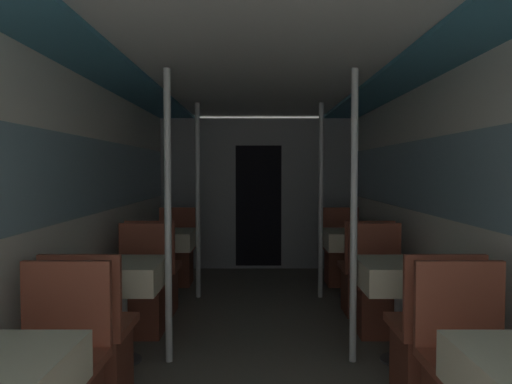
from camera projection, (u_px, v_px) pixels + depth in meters
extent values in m
cube|color=silver|center=(75.00, 214.00, 3.77)|extent=(0.05, 8.51, 2.10)
cube|color=#8CB2C6|center=(76.00, 177.00, 3.76)|extent=(0.03, 7.83, 0.62)
cube|color=silver|center=(444.00, 214.00, 3.78)|extent=(0.05, 8.51, 2.10)
cube|color=#8CB2C6|center=(443.00, 177.00, 3.76)|extent=(0.03, 7.83, 0.62)
cube|color=silver|center=(260.00, 67.00, 3.72)|extent=(2.79, 8.51, 0.04)
cube|color=teal|center=(107.00, 72.00, 3.72)|extent=(0.50, 8.17, 0.03)
cube|color=teal|center=(412.00, 72.00, 3.73)|extent=(0.50, 8.17, 0.03)
cube|color=gray|center=(257.00, 194.00, 7.00)|extent=(2.73, 0.08, 2.10)
cube|color=black|center=(257.00, 206.00, 6.97)|extent=(0.64, 0.01, 1.68)
cube|color=#9E4C38|center=(50.00, 367.00, 2.37)|extent=(0.46, 0.46, 0.05)
cube|color=#9E4C38|center=(66.00, 304.00, 2.57)|extent=(0.46, 0.04, 0.45)
cylinder|color=#4C4C51|center=(120.00, 360.00, 3.61)|extent=(0.29, 0.29, 0.01)
cylinder|color=#B7B7BC|center=(119.00, 312.00, 3.59)|extent=(0.10, 0.10, 0.69)
cube|color=#B2B2B7|center=(119.00, 264.00, 3.58)|extent=(0.56, 0.56, 0.02)
cube|color=beige|center=(119.00, 275.00, 3.58)|extent=(0.60, 0.60, 0.19)
cube|color=brown|center=(92.00, 366.00, 2.99)|extent=(0.39, 0.39, 0.42)
cube|color=#9E4C38|center=(92.00, 327.00, 2.98)|extent=(0.46, 0.46, 0.05)
cube|color=#9E4C38|center=(79.00, 295.00, 2.76)|extent=(0.46, 0.04, 0.45)
cube|color=brown|center=(139.00, 309.00, 4.21)|extent=(0.39, 0.39, 0.42)
cube|color=#9E4C38|center=(139.00, 281.00, 4.20)|extent=(0.46, 0.46, 0.05)
cube|color=#9E4C38|center=(144.00, 248.00, 4.39)|extent=(0.46, 0.04, 0.45)
cylinder|color=silver|center=(167.00, 216.00, 3.56)|extent=(0.05, 0.05, 2.10)
cylinder|color=#4C4C51|center=(165.00, 296.00, 5.43)|extent=(0.29, 0.29, 0.01)
cylinder|color=#B7B7BC|center=(165.00, 264.00, 5.42)|extent=(0.10, 0.10, 0.69)
cube|color=#B2B2B7|center=(165.00, 232.00, 5.40)|extent=(0.56, 0.56, 0.02)
cube|color=beige|center=(165.00, 240.00, 5.40)|extent=(0.60, 0.60, 0.19)
cube|color=brown|center=(154.00, 291.00, 4.81)|extent=(0.39, 0.39, 0.42)
cube|color=#9E4C38|center=(154.00, 267.00, 4.80)|extent=(0.46, 0.46, 0.05)
cube|color=#9E4C38|center=(149.00, 245.00, 4.58)|extent=(0.46, 0.04, 0.45)
cube|color=brown|center=(174.00, 267.00, 6.03)|extent=(0.39, 0.39, 0.42)
cube|color=#9E4C38|center=(174.00, 248.00, 6.02)|extent=(0.46, 0.46, 0.05)
cube|color=#9E4C38|center=(177.00, 225.00, 6.22)|extent=(0.46, 0.04, 0.45)
cylinder|color=silver|center=(197.00, 201.00, 5.39)|extent=(0.05, 0.05, 2.10)
cube|color=#9E4C38|center=(475.00, 367.00, 2.38)|extent=(0.46, 0.46, 0.05)
cube|color=#9E4C38|center=(458.00, 304.00, 2.57)|extent=(0.46, 0.04, 0.45)
cylinder|color=#4C4C51|center=(399.00, 360.00, 3.61)|extent=(0.29, 0.29, 0.01)
cylinder|color=#B7B7BC|center=(400.00, 312.00, 3.60)|extent=(0.10, 0.10, 0.69)
cube|color=#B2B2B7|center=(401.00, 264.00, 3.58)|extent=(0.56, 0.56, 0.02)
cube|color=beige|center=(401.00, 275.00, 3.58)|extent=(0.60, 0.60, 0.19)
cube|color=brown|center=(429.00, 365.00, 2.99)|extent=(0.39, 0.39, 0.42)
cube|color=#9E4C38|center=(430.00, 327.00, 2.98)|extent=(0.46, 0.46, 0.05)
cube|color=#9E4C38|center=(444.00, 294.00, 2.76)|extent=(0.46, 0.04, 0.45)
cube|color=brown|center=(379.00, 309.00, 4.21)|extent=(0.39, 0.39, 0.42)
cube|color=#9E4C38|center=(379.00, 281.00, 4.20)|extent=(0.46, 0.46, 0.05)
cube|color=#9E4C38|center=(374.00, 248.00, 4.40)|extent=(0.46, 0.04, 0.45)
cylinder|color=silver|center=(353.00, 216.00, 3.56)|extent=(0.05, 0.05, 2.10)
cylinder|color=#4C4C51|center=(351.00, 296.00, 5.43)|extent=(0.29, 0.29, 0.01)
cylinder|color=#B7B7BC|center=(351.00, 264.00, 5.42)|extent=(0.10, 0.10, 0.69)
cube|color=#B2B2B7|center=(352.00, 232.00, 5.40)|extent=(0.56, 0.56, 0.02)
cube|color=beige|center=(351.00, 239.00, 5.41)|extent=(0.60, 0.60, 0.19)
cube|color=brown|center=(363.00, 291.00, 4.82)|extent=(0.39, 0.39, 0.42)
cube|color=#9E4C38|center=(363.00, 267.00, 4.81)|extent=(0.46, 0.46, 0.05)
cube|color=#9E4C38|center=(369.00, 245.00, 4.59)|extent=(0.46, 0.04, 0.45)
cube|color=brown|center=(341.00, 267.00, 6.03)|extent=(0.39, 0.39, 0.42)
cube|color=#9E4C38|center=(342.00, 248.00, 6.02)|extent=(0.46, 0.46, 0.05)
cube|color=#9E4C38|center=(339.00, 225.00, 6.22)|extent=(0.46, 0.04, 0.45)
cylinder|color=silver|center=(320.00, 201.00, 5.39)|extent=(0.05, 0.05, 2.10)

